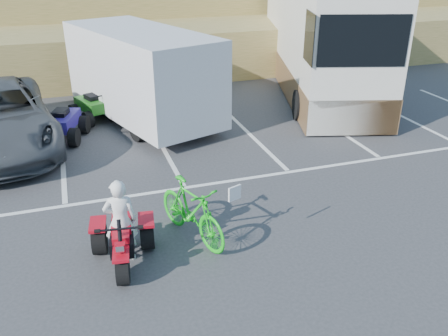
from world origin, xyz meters
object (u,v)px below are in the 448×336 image
object	(u,v)px
rider	(121,221)
rv_motorhome	(318,44)
quad_atv_blue	(65,139)
quad_atv_green	(95,120)
cargo_trailer	(141,73)
green_dirt_bike	(192,211)
red_trike_atv	(125,263)

from	to	relation	value
rider	rv_motorhome	world-z (taller)	rv_motorhome
quad_atv_blue	quad_atv_green	size ratio (longest dim) A/B	1.06
cargo_trailer	rv_motorhome	distance (m)	7.29
rider	cargo_trailer	size ratio (longest dim) A/B	0.24
cargo_trailer	quad_atv_green	distance (m)	2.24
quad_atv_blue	quad_atv_green	world-z (taller)	quad_atv_blue
cargo_trailer	quad_atv_green	world-z (taller)	cargo_trailer
rider	green_dirt_bike	size ratio (longest dim) A/B	0.79
cargo_trailer	green_dirt_bike	bearing A→B (deg)	-110.91
green_dirt_bike	quad_atv_green	size ratio (longest dim) A/B	1.36
red_trike_atv	cargo_trailer	size ratio (longest dim) A/B	0.24
green_dirt_bike	rv_motorhome	bearing A→B (deg)	29.49
quad_atv_green	quad_atv_blue	bearing A→B (deg)	-146.78
rider	rv_motorhome	distance (m)	12.64
green_dirt_bike	cargo_trailer	xyz separation A→B (m)	(0.29, 7.15, 0.94)
red_trike_atv	quad_atv_blue	size ratio (longest dim) A/B	0.99
red_trike_atv	rider	bearing A→B (deg)	90.00
green_dirt_bike	red_trike_atv	bearing A→B (deg)	175.89
cargo_trailer	rider	bearing A→B (deg)	-121.07
quad_atv_blue	quad_atv_green	xyz separation A→B (m)	(0.97, 1.42, 0.00)
red_trike_atv	quad_atv_blue	distance (m)	6.63
cargo_trailer	red_trike_atv	bearing A→B (deg)	-120.99
green_dirt_bike	quad_atv_blue	size ratio (longest dim) A/B	1.29
green_dirt_bike	cargo_trailer	size ratio (longest dim) A/B	0.31
rider	quad_atv_green	xyz separation A→B (m)	(0.07, 7.84, -0.80)
rider	green_dirt_bike	xyz separation A→B (m)	(1.35, 0.26, -0.19)
cargo_trailer	rv_motorhome	size ratio (longest dim) A/B	0.59
quad_atv_blue	rider	bearing A→B (deg)	-62.97
rv_motorhome	quad_atv_blue	size ratio (longest dim) A/B	7.14
rv_motorhome	rider	bearing A→B (deg)	-117.35
green_dirt_bike	rv_motorhome	world-z (taller)	rv_motorhome
rv_motorhome	quad_atv_green	size ratio (longest dim) A/B	7.55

